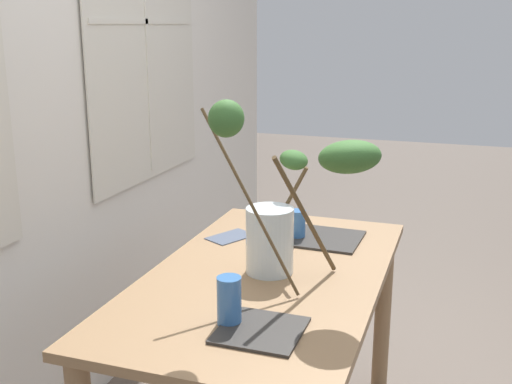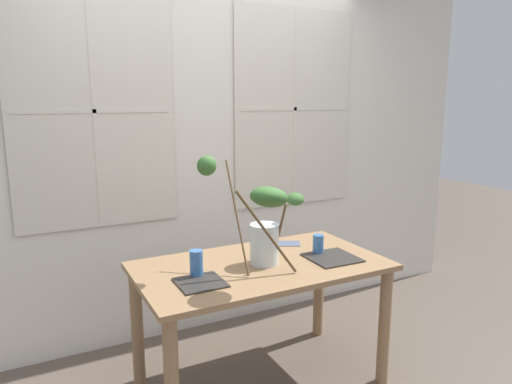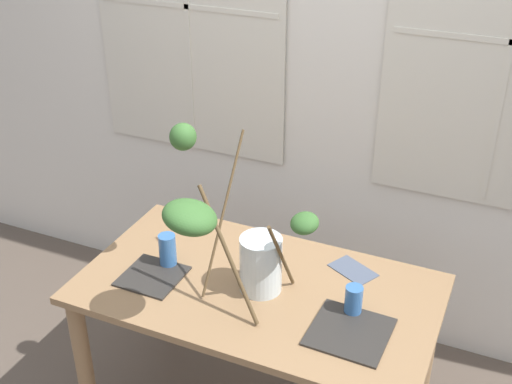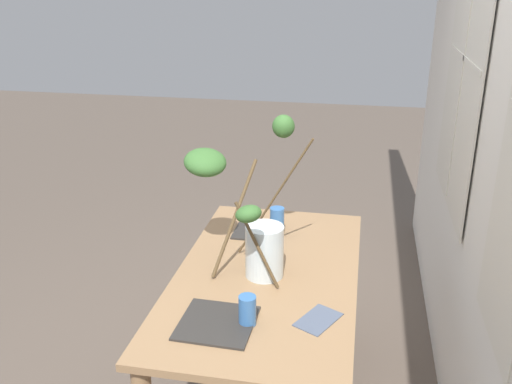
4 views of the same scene
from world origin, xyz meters
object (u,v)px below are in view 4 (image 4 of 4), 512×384
Objects in this scene: plate_square_right at (217,323)px; drinking_glass_blue_right at (247,310)px; vase_with_branches at (249,216)px; dining_table at (267,298)px; drinking_glass_blue_left at (277,221)px; plate_square_left at (258,231)px.

drinking_glass_blue_right is at bearing 101.52° from plate_square_right.
plate_square_right is (0.45, -0.03, -0.25)m from vase_with_branches.
dining_table is 9.80× the size of drinking_glass_blue_left.
drinking_glass_blue_right is 0.82m from plate_square_left.
vase_with_branches is 0.48m from drinking_glass_blue_right.
dining_table is at bearing 15.92° from plate_square_left.
drinking_glass_blue_left is 0.83m from plate_square_right.
drinking_glass_blue_right is 0.13m from plate_square_right.
drinking_glass_blue_left reaches higher than dining_table.
plate_square_right is (0.02, -0.11, -0.05)m from drinking_glass_blue_right.
dining_table is 0.44m from drinking_glass_blue_right.
vase_with_branches reaches higher than plate_square_right.
vase_with_branches is (-0.04, -0.08, 0.38)m from dining_table.
plate_square_left is at bearing -164.08° from dining_table.
dining_table is 6.03× the size of plate_square_left.
drinking_glass_blue_left is (-0.40, -0.02, 0.20)m from dining_table.
drinking_glass_blue_left is at bearing -177.46° from dining_table.
drinking_glass_blue_left is at bearing 80.34° from plate_square_left.
dining_table is at bearing 179.27° from drinking_glass_blue_right.
plate_square_left is at bearing -174.87° from vase_with_branches.
plate_square_left is at bearing -99.66° from drinking_glass_blue_left.
vase_with_branches reaches higher than drinking_glass_blue_left.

